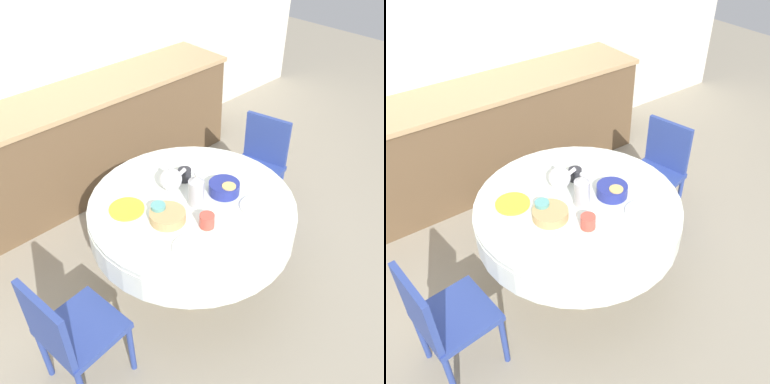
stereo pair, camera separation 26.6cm
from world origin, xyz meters
TOP-DOWN VIEW (x-y plane):
  - ground_plane at (0.00, 0.00)m, footprint 12.00×12.00m
  - wall_back at (0.00, 1.86)m, footprint 7.00×0.05m
  - kitchen_counter at (0.00, 1.52)m, footprint 3.24×0.64m
  - dining_table at (0.00, 0.00)m, footprint 1.33×1.33m
  - chair_left at (0.98, 0.22)m, footprint 0.48×0.48m
  - chair_right at (-1.00, -0.10)m, footprint 0.44×0.44m
  - plate_near_left at (-0.29, -0.30)m, footprint 0.22×0.22m
  - cup_near_left at (-0.09, -0.22)m, footprint 0.09×0.09m
  - plate_near_right at (0.26, -0.32)m, footprint 0.22×0.22m
  - cup_near_right at (0.21, -0.12)m, footprint 0.09×0.09m
  - plate_far_left at (-0.35, 0.22)m, footprint 0.22×0.22m
  - cup_far_left at (-0.24, 0.05)m, footprint 0.09×0.09m
  - plate_far_right at (0.30, 0.28)m, footprint 0.22×0.22m
  - cup_far_right at (0.13, 0.21)m, footprint 0.09×0.09m
  - coffee_carafe at (0.01, -0.03)m, footprint 0.10×0.10m
  - teapot at (-0.01, 0.18)m, footprint 0.20×0.15m
  - bread_basket at (-0.22, -0.02)m, footprint 0.22×0.22m
  - fruit_bowl at (0.22, -0.07)m, footprint 0.20×0.20m

SIDE VIEW (x-z plane):
  - ground_plane at x=0.00m, z-range 0.00..0.00m
  - kitchen_counter at x=0.00m, z-range 0.00..0.95m
  - chair_left at x=0.98m, z-range 0.06..0.92m
  - chair_right at x=-1.00m, z-range 0.06..0.92m
  - dining_table at x=0.00m, z-range 0.25..1.01m
  - plate_near_left at x=-0.29m, z-range 0.76..0.77m
  - plate_near_right at x=0.26m, z-range 0.76..0.77m
  - plate_far_left at x=-0.35m, z-range 0.76..0.77m
  - plate_far_right at x=0.30m, z-range 0.76..0.77m
  - bread_basket at x=-0.22m, z-range 0.76..0.82m
  - fruit_bowl at x=0.22m, z-range 0.76..0.83m
  - cup_near_left at x=-0.09m, z-range 0.76..0.84m
  - cup_near_right at x=0.21m, z-range 0.76..0.84m
  - cup_far_left at x=-0.24m, z-range 0.76..0.84m
  - cup_far_right at x=0.13m, z-range 0.76..0.84m
  - teapot at x=-0.01m, z-range 0.74..0.94m
  - coffee_carafe at x=0.01m, z-range 0.74..0.98m
  - wall_back at x=0.00m, z-range 0.00..2.60m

